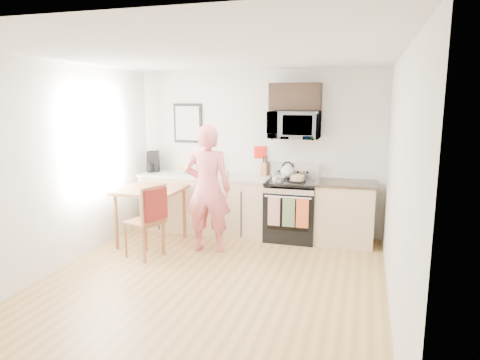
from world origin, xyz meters
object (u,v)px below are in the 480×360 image
(range, at_px, (291,211))
(microwave, at_px, (294,125))
(chair, at_px, (151,212))
(dining_table, at_px, (151,195))
(cake, at_px, (297,179))
(person, at_px, (208,189))

(range, height_order, microwave, microwave)
(range, bearing_deg, chair, -140.34)
(dining_table, distance_m, cake, 2.21)
(microwave, height_order, dining_table, microwave)
(person, height_order, chair, person)
(range, height_order, chair, range)
(range, xyz_separation_m, cake, (0.08, -0.03, 0.53))
(person, distance_m, chair, 0.84)
(cake, bearing_deg, microwave, 121.18)
(range, height_order, dining_table, range)
(chair, bearing_deg, cake, 56.29)
(microwave, distance_m, chair, 2.49)
(range, xyz_separation_m, dining_table, (-1.98, -0.79, 0.31))
(person, distance_m, cake, 1.40)
(range, relative_size, chair, 1.14)
(dining_table, relative_size, cake, 3.48)
(person, bearing_deg, chair, 31.77)
(microwave, bearing_deg, range, -89.94)
(person, bearing_deg, cake, -152.04)
(range, xyz_separation_m, chair, (-1.66, -1.38, 0.22))
(cake, bearing_deg, dining_table, -159.83)
(microwave, distance_m, person, 1.66)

